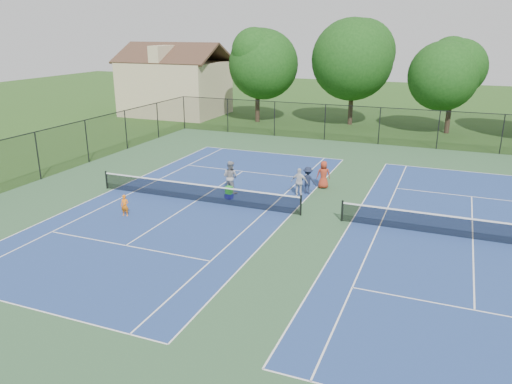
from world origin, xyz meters
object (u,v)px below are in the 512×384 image
at_px(bystander_a, 299,182).
at_px(tree_back_c, 454,71).
at_px(ball_crate, 229,196).
at_px(child_player, 125,205).
at_px(ball_hopper, 229,190).
at_px(bystander_b, 308,180).
at_px(instructor, 230,177).
at_px(tree_back_a, 257,60).
at_px(clapboard_house, 175,86).
at_px(tree_back_b, 354,55).
at_px(bystander_c, 324,175).

bearing_deg(bystander_a, tree_back_c, -114.20).
relative_size(bystander_a, ball_crate, 4.20).
bearing_deg(child_player, ball_hopper, 35.65).
height_order(tree_back_c, child_player, tree_back_c).
distance_m(tree_back_c, ball_crate, 26.72).
bearing_deg(bystander_b, instructor, 24.12).
bearing_deg(child_player, tree_back_a, 83.83).
bearing_deg(ball_crate, ball_hopper, 0.00).
distance_m(bystander_b, ball_hopper, 4.54).
distance_m(child_player, bystander_b, 10.17).
distance_m(tree_back_c, clapboard_house, 28.10).
distance_m(tree_back_c, child_player, 32.10).
xyz_separation_m(clapboard_house, bystander_a, (20.94, -22.01, -2.30)).
height_order(tree_back_b, child_player, tree_back_b).
bearing_deg(tree_back_a, bystander_b, -61.17).
relative_size(tree_back_a, clapboard_house, 0.85).
bearing_deg(clapboard_house, instructor, -53.30).
bearing_deg(tree_back_c, child_player, -116.62).
height_order(tree_back_a, instructor, tree_back_a).
relative_size(tree_back_b, tree_back_c, 1.19).
bearing_deg(ball_crate, bystander_b, 33.61).
height_order(tree_back_a, bystander_c, tree_back_a).
distance_m(bystander_b, ball_crate, 4.57).
distance_m(tree_back_a, bystander_a, 24.26).
distance_m(tree_back_a, ball_hopper, 24.80).
bearing_deg(tree_back_c, bystander_a, -107.79).
bearing_deg(tree_back_c, tree_back_b, 173.66).
height_order(tree_back_a, bystander_a, tree_back_a).
height_order(child_player, bystander_b, bystander_b).
distance_m(tree_back_b, ball_crate, 25.84).
relative_size(tree_back_b, bystander_a, 6.29).
relative_size(ball_crate, ball_hopper, 0.91).
height_order(bystander_b, ball_hopper, bystander_b).
distance_m(tree_back_a, bystander_b, 23.95).
height_order(instructor, ball_crate, instructor).
relative_size(bystander_b, bystander_c, 0.96).
bearing_deg(ball_crate, tree_back_b, 86.56).
bearing_deg(tree_back_a, tree_back_b, 12.53).
xyz_separation_m(tree_back_a, clapboard_house, (-10.00, 1.00, -2.95)).
bearing_deg(tree_back_b, child_player, -100.07).
height_order(tree_back_a, ball_hopper, tree_back_a).
relative_size(child_player, bystander_b, 0.70).
height_order(clapboard_house, child_player, clapboard_house).
distance_m(tree_back_a, ball_crate, 24.88).
distance_m(tree_back_a, tree_back_b, 9.24).
relative_size(bystander_a, bystander_c, 0.97).
height_order(tree_back_b, bystander_b, tree_back_b).
bearing_deg(clapboard_house, tree_back_b, 3.01).
relative_size(tree_back_c, bystander_c, 5.11).
relative_size(tree_back_a, ball_crate, 24.13).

